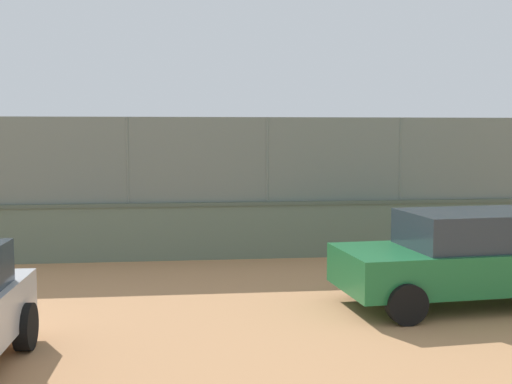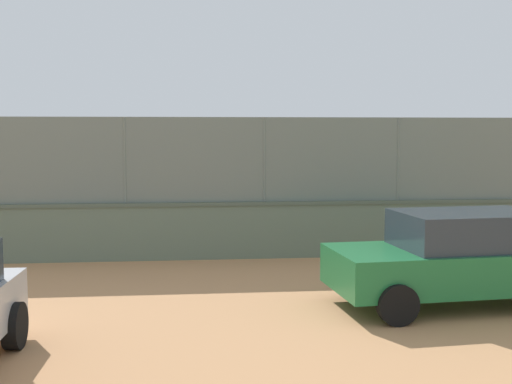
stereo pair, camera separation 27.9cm
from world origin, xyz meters
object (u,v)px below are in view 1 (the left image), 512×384
(player_at_service_line, at_px, (264,181))
(player_crossing_court, at_px, (139,185))
(player_near_wall_returning, at_px, (372,202))
(spare_ball_by_wall, at_px, (396,239))
(parked_car_green, at_px, (467,256))
(sports_ball, at_px, (277,209))

(player_at_service_line, height_order, player_crossing_court, player_crossing_court)
(player_at_service_line, distance_m, player_near_wall_returning, 8.89)
(spare_ball_by_wall, bearing_deg, parked_car_green, 83.46)
(sports_ball, bearing_deg, player_crossing_court, 3.90)
(player_at_service_line, bearing_deg, parked_car_green, 96.68)
(player_at_service_line, bearing_deg, spare_ball_by_wall, 105.15)
(parked_car_green, bearing_deg, player_at_service_line, -83.32)
(sports_ball, relative_size, parked_car_green, 0.02)
(player_near_wall_returning, relative_size, spare_ball_by_wall, 12.79)
(spare_ball_by_wall, bearing_deg, player_near_wall_returning, -65.24)
(player_at_service_line, relative_size, player_crossing_court, 0.89)
(player_crossing_court, bearing_deg, player_at_service_line, -149.11)
(spare_ball_by_wall, xyz_separation_m, parked_car_green, (0.72, 6.30, 0.74))
(sports_ball, bearing_deg, spare_ball_by_wall, 108.23)
(player_at_service_line, distance_m, spare_ball_by_wall, 9.89)
(player_at_service_line, xyz_separation_m, spare_ball_by_wall, (-2.58, 9.52, -0.81))
(player_near_wall_returning, bearing_deg, player_crossing_court, -40.55)
(player_near_wall_returning, distance_m, parked_car_green, 7.21)
(sports_ball, height_order, spare_ball_by_wall, spare_ball_by_wall)
(sports_ball, height_order, parked_car_green, parked_car_green)
(player_at_service_line, distance_m, player_crossing_court, 5.43)
(player_at_service_line, bearing_deg, player_crossing_court, 30.89)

